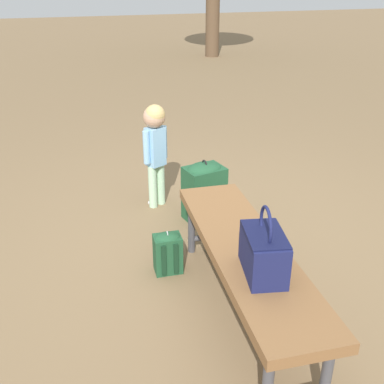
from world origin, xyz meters
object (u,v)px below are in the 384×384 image
backpack_large (204,190)px  child_standing (155,140)px  backpack_small (168,251)px  handbag (264,251)px  park_bench (246,255)px

backpack_large → child_standing: bearing=40.4°
child_standing → backpack_small: child_standing is taller
backpack_small → child_standing: bearing=-10.2°
backpack_small → handbag: bearing=-160.5°
park_bench → child_standing: size_ratio=1.86×
park_bench → backpack_small: size_ratio=5.39×
backpack_large → park_bench: bearing=171.7°
child_standing → backpack_small: (-0.96, 0.17, -0.43)m
handbag → backpack_small: size_ratio=1.22×
handbag → child_standing: bearing=3.5°
park_bench → backpack_large: 1.16m
park_bench → backpack_small: park_bench is taller
park_bench → backpack_small: (0.53, 0.30, -0.24)m
child_standing → backpack_small: size_ratio=2.90×
child_standing → backpack_small: bearing=169.8°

